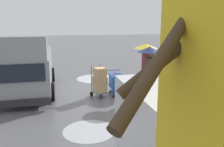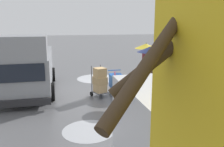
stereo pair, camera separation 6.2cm
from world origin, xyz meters
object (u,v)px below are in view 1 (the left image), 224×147
at_px(hand_dolly_boxes, 100,81).
at_px(pedestrian_black_side, 151,60).
at_px(cargo_van_parked_right, 28,66).
at_px(shopping_cart_vendor, 116,82).
at_px(pedestrian_pink_side, 146,55).

relative_size(hand_dolly_boxes, pedestrian_black_side, 0.61).
bearing_deg(cargo_van_parked_right, hand_dolly_boxes, 155.94).
height_order(shopping_cart_vendor, pedestrian_pink_side, pedestrian_pink_side).
bearing_deg(cargo_van_parked_right, shopping_cart_vendor, 162.51).
bearing_deg(pedestrian_pink_side, hand_dolly_boxes, 20.94).
bearing_deg(shopping_cart_vendor, cargo_van_parked_right, -17.49).
relative_size(cargo_van_parked_right, pedestrian_pink_side, 2.50).
relative_size(hand_dolly_boxes, pedestrian_pink_side, 0.61).
distance_m(shopping_cart_vendor, hand_dolly_boxes, 0.77).
xyz_separation_m(cargo_van_parked_right, pedestrian_black_side, (-4.97, 1.79, 0.39)).
bearing_deg(cargo_van_parked_right, pedestrian_pink_side, 175.36).
height_order(cargo_van_parked_right, pedestrian_black_side, cargo_van_parked_right).
xyz_separation_m(cargo_van_parked_right, shopping_cart_vendor, (-3.71, 1.17, -0.61)).
relative_size(shopping_cart_vendor, pedestrian_pink_side, 0.49).
distance_m(cargo_van_parked_right, pedestrian_black_side, 5.30).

